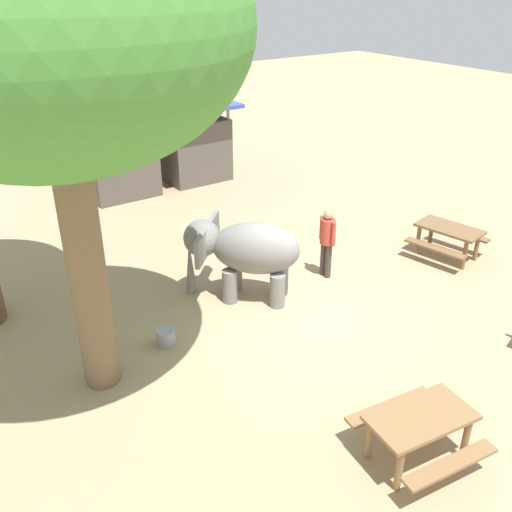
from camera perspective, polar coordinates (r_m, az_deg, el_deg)
name	(u,v)px	position (r m, az deg, el deg)	size (l,w,h in m)	color
ground_plane	(313,320)	(11.43, 5.78, -6.48)	(60.00, 60.00, 0.00)	tan
elephant	(243,250)	(11.63, -1.29, 0.56)	(2.31, 2.32, 1.72)	slate
person_handler	(327,238)	(12.63, 7.20, 1.83)	(0.32, 0.51, 1.62)	#3F3833
shade_tree_main	(50,31)	(8.12, -20.14, 20.59)	(5.42, 4.97, 7.55)	brown
picnic_table_near	(420,426)	(8.53, 16.22, -16.20)	(1.67, 1.66, 0.78)	olive
picnic_table_far	(448,235)	(14.31, 18.89, 2.05)	(1.74, 1.76, 0.78)	brown
market_stall_white	(117,158)	(17.92, -13.84, 9.59)	(2.50, 2.50, 2.52)	#59514C
market_stall_blue	(192,145)	(18.95, -6.45, 11.12)	(2.50, 2.50, 2.52)	#59514C
feed_bucket	(166,337)	(10.75, -9.10, -8.08)	(0.36, 0.36, 0.32)	gray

